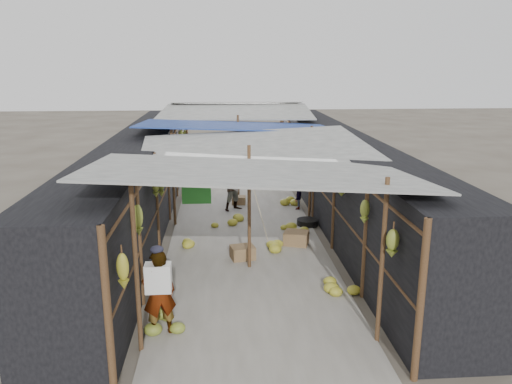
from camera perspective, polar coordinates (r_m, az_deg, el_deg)
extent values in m
plane|color=#6B6356|center=(7.95, 0.58, -17.12)|extent=(80.00, 80.00, 0.00)
cube|color=#9E998E|center=(13.89, -1.61, -2.93)|extent=(3.60, 16.00, 0.02)
cube|color=black|center=(13.75, -12.96, 1.44)|extent=(1.40, 15.00, 2.30)
cube|color=black|center=(13.97, 9.49, 1.81)|extent=(1.40, 15.00, 2.30)
cube|color=#95764C|center=(10.98, -1.54, -6.96)|extent=(0.58, 0.50, 0.30)
cube|color=#95764C|center=(11.84, 4.62, -5.30)|extent=(0.67, 0.60, 0.33)
cube|color=#95764C|center=(15.17, -1.98, -0.97)|extent=(0.43, 0.37, 0.25)
cylinder|color=black|center=(13.29, 5.89, -3.48)|extent=(0.56, 0.56, 0.17)
imported|color=white|center=(8.04, -11.02, -11.26)|extent=(0.59, 0.47, 1.42)
imported|color=#2138A6|center=(14.44, -2.34, 0.56)|extent=(0.85, 0.80, 1.39)
imported|color=#453F3C|center=(14.59, 4.76, -0.20)|extent=(0.48, 0.68, 0.96)
cylinder|color=brown|center=(7.43, -13.53, -8.61)|extent=(0.07, 0.07, 2.60)
cylinder|color=brown|center=(7.70, 14.21, -7.82)|extent=(0.07, 0.07, 2.60)
cylinder|color=brown|center=(10.17, -0.79, -1.88)|extent=(0.07, 0.07, 2.60)
cylinder|color=brown|center=(13.12, -9.44, 1.67)|extent=(0.07, 0.07, 2.60)
cylinder|color=brown|center=(13.27, 6.23, 1.93)|extent=(0.07, 0.07, 2.60)
cylinder|color=brown|center=(16.01, -2.05, 4.16)|extent=(0.07, 0.07, 2.60)
cylinder|color=brown|center=(19.00, -7.85, 5.67)|extent=(0.07, 0.07, 2.60)
cylinder|color=brown|center=(19.11, 3.04, 5.83)|extent=(0.07, 0.07, 2.60)
cube|color=#A1A29C|center=(7.94, 0.03, 2.39)|extent=(5.21, 3.19, 0.52)
cube|color=#A1A29C|center=(11.12, -0.13, 5.09)|extent=(5.23, 3.73, 0.50)
cube|color=navy|center=(14.36, -2.27, 7.61)|extent=(5.40, 3.60, 0.41)
cube|color=#A1A29C|center=(17.63, -2.31, 9.21)|extent=(5.37, 3.66, 0.27)
cube|color=#A1A29C|center=(20.01, -2.25, 10.12)|extent=(5.00, 1.99, 0.24)
cylinder|color=brown|center=(13.49, -10.23, 5.23)|extent=(0.06, 15.00, 0.06)
cylinder|color=brown|center=(13.66, 6.78, 5.47)|extent=(0.06, 15.00, 0.06)
cylinder|color=gray|center=(13.42, -1.68, 5.41)|extent=(0.02, 15.00, 0.02)
cube|color=#AF351A|center=(12.80, 3.84, 3.57)|extent=(0.50, 0.03, 0.60)
cube|color=#287928|center=(10.31, -6.84, 0.54)|extent=(0.60, 0.03, 0.70)
cube|color=#1A45AB|center=(11.29, 1.23, 2.00)|extent=(0.55, 0.03, 0.65)
cube|color=#1949A8|center=(13.26, -3.69, 3.96)|extent=(0.70, 0.03, 0.60)
cube|color=silver|center=(16.96, 0.77, 6.38)|extent=(0.60, 0.03, 0.55)
ellipsoid|color=#9E9928|center=(6.90, -14.97, -8.75)|extent=(0.16, 0.14, 0.52)
ellipsoid|color=olive|center=(8.09, -13.32, -3.17)|extent=(0.16, 0.14, 0.53)
ellipsoid|color=olive|center=(10.22, -11.41, 0.62)|extent=(0.16, 0.13, 0.46)
ellipsoid|color=olive|center=(11.13, -10.80, 0.74)|extent=(0.16, 0.14, 0.53)
ellipsoid|color=#9E9928|center=(12.96, -9.88, 2.85)|extent=(0.16, 0.14, 0.47)
ellipsoid|color=olive|center=(14.62, -9.25, 4.17)|extent=(0.15, 0.13, 0.46)
ellipsoid|color=olive|center=(16.11, -8.80, 5.48)|extent=(0.15, 0.12, 0.60)
ellipsoid|color=olive|center=(17.08, -8.55, 6.05)|extent=(0.20, 0.17, 0.58)
ellipsoid|color=olive|center=(19.06, -8.10, 6.40)|extent=(0.14, 0.12, 0.44)
ellipsoid|color=olive|center=(19.93, -7.96, 7.64)|extent=(0.19, 0.16, 0.37)
ellipsoid|color=olive|center=(7.46, 15.33, -5.69)|extent=(0.19, 0.16, 0.44)
ellipsoid|color=olive|center=(8.72, 12.33, -2.22)|extent=(0.17, 0.14, 0.43)
ellipsoid|color=olive|center=(10.25, 9.79, 0.50)|extent=(0.19, 0.16, 0.37)
ellipsoid|color=olive|center=(11.53, 8.22, 1.28)|extent=(0.19, 0.16, 0.55)
ellipsoid|color=olive|center=(12.68, 7.08, 2.52)|extent=(0.14, 0.12, 0.41)
ellipsoid|color=olive|center=(14.44, 5.69, 4.95)|extent=(0.15, 0.13, 0.40)
ellipsoid|color=olive|center=(15.82, 4.83, 4.95)|extent=(0.19, 0.16, 0.51)
ellipsoid|color=olive|center=(17.00, 4.21, 6.09)|extent=(0.15, 0.13, 0.49)
ellipsoid|color=olive|center=(18.50, 3.53, 6.83)|extent=(0.19, 0.16, 0.46)
ellipsoid|color=olive|center=(20.51, 2.77, 7.21)|extent=(0.17, 0.15, 0.42)
ellipsoid|color=#9E9928|center=(16.04, -7.56, -0.05)|extent=(0.71, 0.61, 0.36)
ellipsoid|color=#9E9928|center=(13.38, -3.36, -2.89)|extent=(0.71, 0.60, 0.36)
ellipsoid|color=olive|center=(17.68, 2.31, 1.38)|extent=(0.65, 0.56, 0.33)
ellipsoid|color=olive|center=(8.52, -10.17, -13.90)|extent=(0.59, 0.50, 0.29)
ellipsoid|color=#9E9928|center=(15.12, 3.54, -0.99)|extent=(0.55, 0.47, 0.28)
ellipsoid|color=#9E9928|center=(11.82, -8.33, -5.47)|extent=(0.64, 0.55, 0.32)
ellipsoid|color=#9E9928|center=(12.67, 4.19, -3.99)|extent=(0.64, 0.55, 0.32)
ellipsoid|color=#9E9928|center=(9.68, 9.94, -10.27)|extent=(0.58, 0.50, 0.29)
ellipsoid|color=#9E9928|center=(11.39, 1.49, -6.18)|extent=(0.60, 0.51, 0.30)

